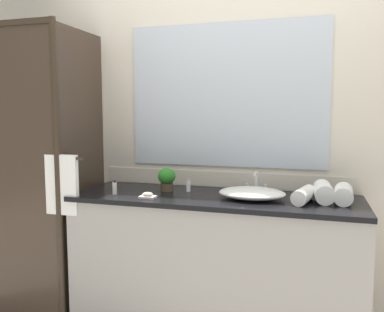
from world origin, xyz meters
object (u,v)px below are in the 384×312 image
Objects in this scene: amenity_bottle_lotion at (115,188)px; rolled_towel_far_edge at (304,195)px; rolled_towel_near_edge at (343,194)px; faucet at (256,186)px; potted_plant at (167,178)px; soap_dish at (148,196)px; rolled_towel_middle at (323,192)px; amenity_bottle_body_wash at (188,186)px; sink_basin at (252,193)px.

rolled_towel_far_edge is (1.17, 0.10, 0.00)m from amenity_bottle_lotion.
amenity_bottle_lotion is 0.41× the size of rolled_towel_near_edge.
faucet is 0.55m from rolled_towel_near_edge.
potted_plant is at bearing -169.36° from faucet.
soap_dish is 0.39× the size of rolled_towel_middle.
rolled_towel_far_edge is (-0.11, -0.08, -0.01)m from rolled_towel_middle.
rolled_towel_far_edge is at bearing 4.92° from amenity_bottle_lotion.
soap_dish is at bearing -171.63° from rolled_towel_far_edge.
amenity_bottle_body_wash is 0.35× the size of rolled_towel_far_edge.
rolled_towel_near_edge reaches higher than soap_dish.
rolled_towel_middle reaches higher than sink_basin.
amenity_bottle_body_wash is 0.33× the size of rolled_towel_middle.
potted_plant is 0.35m from amenity_bottle_lotion.
rolled_towel_near_edge is (0.53, -0.15, 0.01)m from faucet.
rolled_towel_near_edge is at bearing -2.33° from potted_plant.
amenity_bottle_lotion is (-0.86, -0.12, 0.01)m from sink_basin.
sink_basin is 0.87m from amenity_bottle_lotion.
amenity_bottle_body_wash reaches higher than sink_basin.
rolled_towel_far_edge is at bearing -9.66° from amenity_bottle_body_wash.
faucet is 0.45m from amenity_bottle_body_wash.
sink_basin is 4.08× the size of soap_dish.
sink_basin is 0.45m from amenity_bottle_body_wash.
potted_plant is 0.25m from soap_dish.
faucet is at bearing 10.64° from potted_plant.
amenity_bottle_body_wash is at bearing 28.10° from amenity_bottle_lotion.
amenity_bottle_lotion is 0.48m from amenity_bottle_body_wash.
faucet reaches higher than rolled_towel_far_edge.
amenity_bottle_lotion is 1.10× the size of amenity_bottle_body_wash.
rolled_towel_far_edge is at bearing -6.68° from potted_plant.
rolled_towel_far_edge is at bearing -4.31° from sink_basin.
amenity_bottle_lotion reaches higher than rolled_towel_far_edge.
rolled_towel_middle is at bearing -1.50° from potted_plant.
rolled_towel_middle reaches higher than amenity_bottle_body_wash.
rolled_towel_near_edge reaches higher than amenity_bottle_body_wash.
potted_plant is at bearing 177.67° from rolled_towel_near_edge.
soap_dish is 0.32m from amenity_bottle_body_wash.
rolled_towel_middle reaches higher than rolled_towel_near_edge.
amenity_bottle_body_wash is at bearing 170.34° from rolled_towel_far_edge.
amenity_bottle_lotion is 1.40m from rolled_towel_near_edge.
faucet is 0.71× the size of rolled_towel_far_edge.
rolled_towel_middle is at bearing 11.69° from soap_dish.
rolled_towel_middle is (1.00, -0.03, -0.03)m from potted_plant.
soap_dish is 0.94m from rolled_towel_far_edge.
soap_dish is 1.18× the size of amenity_bottle_body_wash.
faucet is 1.09× the size of potted_plant.
rolled_towel_middle is (1.04, 0.21, 0.04)m from soap_dish.
sink_basin is 2.62× the size of potted_plant.
rolled_towel_near_edge is 0.23m from rolled_towel_far_edge.
faucet is at bearing 90.00° from sink_basin.
sink_basin is 4.82× the size of amenity_bottle_body_wash.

